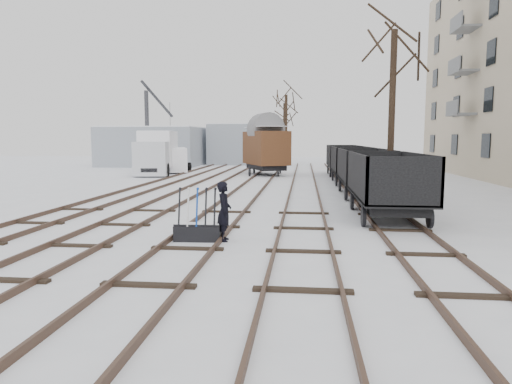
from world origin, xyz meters
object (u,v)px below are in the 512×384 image
freight_wagon_a (387,193)px  crane (148,144)px  box_van_wagon (266,147)px  ground_frame (197,231)px  lorry (157,152)px  worker (224,211)px  panel_van (174,159)px

freight_wagon_a → crane: (-19.21, 29.49, 1.41)m
box_van_wagon → freight_wagon_a: bearing=-96.1°
ground_frame → lorry: (-8.91, 23.62, 1.51)m
worker → freight_wagon_a: freight_wagon_a is taller
box_van_wagon → panel_van: 8.44m
panel_van → crane: (-5.08, 8.16, 1.22)m
freight_wagon_a → crane: crane is taller
worker → box_van_wagon: size_ratio=0.30×
worker → box_van_wagon: bearing=-6.2°
freight_wagon_a → panel_van: freight_wagon_a is taller
ground_frame → crane: (-13.24, 33.95, 2.02)m
crane → box_van_wagon: bearing=-15.9°
worker → lorry: bearing=14.1°
ground_frame → panel_van: bearing=105.0°
ground_frame → worker: worker is taller
ground_frame → freight_wagon_a: bearing=34.2°
worker → box_van_wagon: 23.61m
lorry → ground_frame: bearing=-78.2°
box_van_wagon → worker: bearing=-111.6°
freight_wagon_a → box_van_wagon: (-6.04, 19.19, 1.31)m
ground_frame → panel_van: size_ratio=0.29×
ground_frame → lorry: size_ratio=0.19×
worker → box_van_wagon: box_van_wagon is taller
lorry → freight_wagon_a: bearing=-61.0°
box_van_wagon → lorry: 8.85m
ground_frame → worker: bearing=5.0°
panel_van → crane: bearing=104.0°
worker → panel_van: 27.19m
worker → box_van_wagon: (-0.82, 23.55, 1.37)m
ground_frame → freight_wagon_a: size_ratio=0.26×
worker → lorry: size_ratio=0.21×
worker → crane: 36.66m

